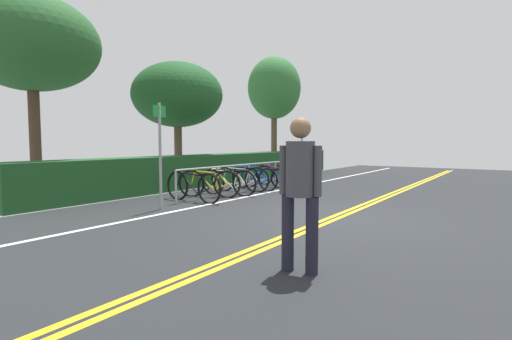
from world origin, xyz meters
TOP-DOWN VIEW (x-y plane):
  - ground_plane at (0.00, 0.00)m, footprint 33.30×10.69m
  - centre_line_yellow_inner at (0.00, -0.08)m, footprint 29.97×0.10m
  - centre_line_yellow_outer at (0.00, 0.08)m, footprint 29.97×0.10m
  - bike_lane_stripe_white at (0.00, 3.05)m, footprint 29.97×0.12m
  - bike_rack at (2.56, 3.75)m, footprint 6.01×0.05m
  - bicycle_0 at (0.09, 3.68)m, footprint 0.46×1.85m
  - bicycle_1 at (0.87, 3.85)m, footprint 0.67×1.67m
  - bicycle_2 at (1.49, 3.68)m, footprint 0.46×1.70m
  - bicycle_3 at (2.24, 3.85)m, footprint 0.64×1.75m
  - bicycle_4 at (2.90, 3.80)m, footprint 0.46×1.79m
  - bicycle_5 at (3.56, 3.84)m, footprint 0.46×1.72m
  - bicycle_6 at (4.30, 3.77)m, footprint 0.46×1.78m
  - bicycle_7 at (4.99, 3.63)m, footprint 0.46×1.63m
  - pedestrian at (-3.04, -0.91)m, footprint 0.32×0.49m
  - sign_post_near at (-1.15, 3.45)m, footprint 0.36×0.07m
  - sign_post_far at (6.29, 3.94)m, footprint 0.36×0.06m
  - hedge_backdrop at (4.06, 5.90)m, footprint 14.96×0.93m
  - tree_near_left at (-1.76, 7.43)m, footprint 3.34×3.34m
  - tree_mid at (2.82, 6.96)m, footprint 3.11×3.11m
  - tree_far_right at (8.95, 6.81)m, footprint 2.49×2.49m

SIDE VIEW (x-z plane):
  - ground_plane at x=0.00m, z-range -0.05..0.00m
  - centre_line_yellow_inner at x=0.00m, z-range 0.00..0.00m
  - centre_line_yellow_outer at x=0.00m, z-range 0.00..0.00m
  - bike_lane_stripe_white at x=0.00m, z-range 0.00..0.00m
  - bicycle_5 at x=3.56m, z-range -0.02..0.66m
  - bicycle_7 at x=4.99m, z-range -0.02..0.68m
  - bicycle_6 at x=4.30m, z-range -0.02..0.69m
  - bicycle_4 at x=2.90m, z-range -0.02..0.71m
  - bicycle_2 at x=1.49m, z-range -0.02..0.73m
  - bicycle_1 at x=0.87m, z-range -0.02..0.74m
  - bicycle_0 at x=0.09m, z-range -0.02..0.75m
  - bicycle_3 at x=2.24m, z-range -0.02..0.76m
  - hedge_backdrop at x=4.06m, z-range 0.00..1.02m
  - bike_rack at x=2.56m, z-range 0.20..1.01m
  - pedestrian at x=-3.04m, z-range 0.13..1.86m
  - sign_post_far at x=6.29m, z-range 0.23..2.42m
  - sign_post_near at x=-1.15m, z-range 0.23..2.51m
  - tree_mid at x=2.82m, z-range 0.97..5.15m
  - tree_near_left at x=-1.76m, z-range 1.35..6.47m
  - tree_far_right at x=8.95m, z-range 1.24..6.67m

